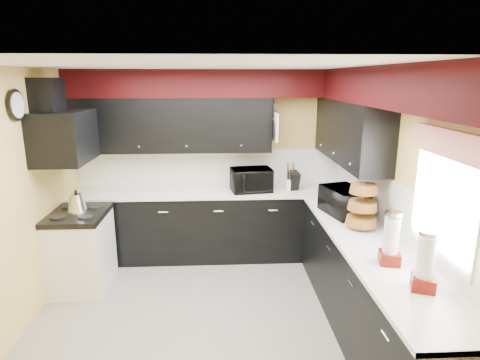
# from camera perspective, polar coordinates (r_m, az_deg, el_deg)

# --- Properties ---
(ground) EXTENTS (3.60, 3.60, 0.00)m
(ground) POSITION_cam_1_polar(r_m,az_deg,el_deg) (4.36, -4.30, -19.03)
(ground) COLOR gray
(ground) RESTS_ON ground
(wall_back) EXTENTS (3.60, 0.06, 2.50)m
(wall_back) POSITION_cam_1_polar(r_m,az_deg,el_deg) (5.56, -4.15, 2.41)
(wall_back) COLOR #E0C666
(wall_back) RESTS_ON ground
(wall_right) EXTENTS (0.06, 3.60, 2.50)m
(wall_right) POSITION_cam_1_polar(r_m,az_deg,el_deg) (4.17, 20.91, -2.60)
(wall_right) COLOR #E0C666
(wall_right) RESTS_ON ground
(wall_left) EXTENTS (0.06, 3.60, 2.50)m
(wall_left) POSITION_cam_1_polar(r_m,az_deg,el_deg) (4.28, -29.57, -3.16)
(wall_left) COLOR #E0C666
(wall_left) RESTS_ON ground
(ceiling) EXTENTS (3.60, 3.60, 0.06)m
(ceiling) POSITION_cam_1_polar(r_m,az_deg,el_deg) (3.65, -5.06, 15.89)
(ceiling) COLOR white
(ceiling) RESTS_ON wall_back
(cab_back) EXTENTS (3.60, 0.60, 0.90)m
(cab_back) POSITION_cam_1_polar(r_m,az_deg,el_deg) (5.50, -4.06, -6.42)
(cab_back) COLOR black
(cab_back) RESTS_ON ground
(cab_right) EXTENTS (0.60, 3.00, 0.90)m
(cab_right) POSITION_cam_1_polar(r_m,az_deg,el_deg) (4.11, 17.64, -14.70)
(cab_right) COLOR black
(cab_right) RESTS_ON ground
(counter_back) EXTENTS (3.62, 0.64, 0.04)m
(counter_back) POSITION_cam_1_polar(r_m,az_deg,el_deg) (5.35, -4.15, -1.71)
(counter_back) COLOR white
(counter_back) RESTS_ON cab_back
(counter_right) EXTENTS (0.64, 3.02, 0.04)m
(counter_right) POSITION_cam_1_polar(r_m,az_deg,el_deg) (3.91, 18.16, -8.64)
(counter_right) COLOR white
(counter_right) RESTS_ON cab_right
(splash_back) EXTENTS (3.60, 0.02, 0.50)m
(splash_back) POSITION_cam_1_polar(r_m,az_deg,el_deg) (5.57, -4.15, 1.79)
(splash_back) COLOR white
(splash_back) RESTS_ON counter_back
(splash_right) EXTENTS (0.02, 3.60, 0.50)m
(splash_right) POSITION_cam_1_polar(r_m,az_deg,el_deg) (4.19, 20.72, -3.39)
(splash_right) COLOR white
(splash_right) RESTS_ON counter_right
(upper_back) EXTENTS (2.60, 0.35, 0.70)m
(upper_back) POSITION_cam_1_polar(r_m,az_deg,el_deg) (5.34, -9.72, 7.72)
(upper_back) COLOR black
(upper_back) RESTS_ON wall_back
(upper_right) EXTENTS (0.35, 1.80, 0.70)m
(upper_right) POSITION_cam_1_polar(r_m,az_deg,el_deg) (4.82, 15.33, 6.72)
(upper_right) COLOR black
(upper_right) RESTS_ON wall_right
(soffit_back) EXTENTS (3.60, 0.36, 0.35)m
(soffit_back) POSITION_cam_1_polar(r_m,az_deg,el_deg) (5.26, -4.41, 13.52)
(soffit_back) COLOR black
(soffit_back) RESTS_ON wall_back
(soffit_right) EXTENTS (0.36, 3.24, 0.35)m
(soffit_right) POSITION_cam_1_polar(r_m,az_deg,el_deg) (3.77, 20.94, 12.32)
(soffit_right) COLOR black
(soffit_right) RESTS_ON wall_right
(stove) EXTENTS (0.60, 0.75, 0.86)m
(stove) POSITION_cam_1_polar(r_m,az_deg,el_deg) (5.08, -21.62, -9.52)
(stove) COLOR white
(stove) RESTS_ON ground
(cooktop) EXTENTS (0.62, 0.77, 0.06)m
(cooktop) POSITION_cam_1_polar(r_m,az_deg,el_deg) (4.92, -22.12, -4.60)
(cooktop) COLOR black
(cooktop) RESTS_ON stove
(hood) EXTENTS (0.50, 0.78, 0.55)m
(hood) POSITION_cam_1_polar(r_m,az_deg,el_deg) (4.74, -23.70, 5.66)
(hood) COLOR black
(hood) RESTS_ON wall_left
(hood_duct) EXTENTS (0.24, 0.40, 0.40)m
(hood_duct) POSITION_cam_1_polar(r_m,az_deg,el_deg) (4.75, -25.71, 10.58)
(hood_duct) COLOR black
(hood_duct) RESTS_ON wall_left
(window) EXTENTS (0.03, 0.86, 0.96)m
(window) POSITION_cam_1_polar(r_m,az_deg,el_deg) (3.32, 27.27, -2.10)
(window) COLOR white
(window) RESTS_ON wall_right
(valance) EXTENTS (0.04, 0.88, 0.20)m
(valance) POSITION_cam_1_polar(r_m,az_deg,el_deg) (3.21, 27.23, 4.73)
(valance) COLOR red
(valance) RESTS_ON wall_right
(pan_top) EXTENTS (0.03, 0.22, 0.40)m
(pan_top) POSITION_cam_1_polar(r_m,az_deg,el_deg) (5.26, 4.75, 9.96)
(pan_top) COLOR black
(pan_top) RESTS_ON upper_back
(pan_mid) EXTENTS (0.03, 0.28, 0.46)m
(pan_mid) POSITION_cam_1_polar(r_m,az_deg,el_deg) (5.15, 4.89, 7.08)
(pan_mid) COLOR black
(pan_mid) RESTS_ON upper_back
(pan_low) EXTENTS (0.03, 0.24, 0.42)m
(pan_low) POSITION_cam_1_polar(r_m,az_deg,el_deg) (5.41, 4.51, 7.11)
(pan_low) COLOR black
(pan_low) RESTS_ON upper_back
(cut_board) EXTENTS (0.03, 0.26, 0.35)m
(cut_board) POSITION_cam_1_polar(r_m,az_deg,el_deg) (5.03, 5.20, 7.47)
(cut_board) COLOR white
(cut_board) RESTS_ON upper_back
(baskets) EXTENTS (0.27, 0.27, 0.50)m
(baskets) POSITION_cam_1_polar(r_m,az_deg,el_deg) (4.13, 16.99, -3.44)
(baskets) COLOR brown
(baskets) RESTS_ON upper_right
(clock) EXTENTS (0.03, 0.30, 0.30)m
(clock) POSITION_cam_1_polar(r_m,az_deg,el_deg) (4.34, -29.24, 9.28)
(clock) COLOR black
(clock) RESTS_ON wall_left
(deco_plate) EXTENTS (0.03, 0.24, 0.24)m
(deco_plate) POSITION_cam_1_polar(r_m,az_deg,el_deg) (3.69, 24.07, 10.83)
(deco_plate) COLOR white
(deco_plate) RESTS_ON wall_right
(toaster_oven) EXTENTS (0.58, 0.50, 0.30)m
(toaster_oven) POSITION_cam_1_polar(r_m,az_deg,el_deg) (5.28, 1.64, 0.02)
(toaster_oven) COLOR black
(toaster_oven) RESTS_ON counter_back
(microwave) EXTENTS (0.49, 0.61, 0.30)m
(microwave) POSITION_cam_1_polar(r_m,az_deg,el_deg) (4.53, 14.61, -2.95)
(microwave) COLOR black
(microwave) RESTS_ON counter_right
(utensil_crock) EXTENTS (0.17, 0.17, 0.14)m
(utensil_crock) POSITION_cam_1_polar(r_m,az_deg,el_deg) (5.41, 7.13, -0.64)
(utensil_crock) COLOR white
(utensil_crock) RESTS_ON counter_back
(knife_block) EXTENTS (0.15, 0.18, 0.25)m
(knife_block) POSITION_cam_1_polar(r_m,az_deg,el_deg) (5.39, 7.60, -0.10)
(knife_block) COLOR black
(knife_block) RESTS_ON counter_back
(kettle) EXTENTS (0.26, 0.26, 0.20)m
(kettle) POSITION_cam_1_polar(r_m,az_deg,el_deg) (4.92, -22.19, -3.00)
(kettle) COLOR #B4B3B9
(kettle) RESTS_ON cooktop
(dispenser_a) EXTENTS (0.19, 0.19, 0.42)m
(dispenser_a) POSITION_cam_1_polar(r_m,az_deg,el_deg) (3.44, 20.69, -7.86)
(dispenser_a) COLOR #570A14
(dispenser_a) RESTS_ON counter_right
(dispenser_b) EXTENTS (0.20, 0.20, 0.42)m
(dispenser_b) POSITION_cam_1_polar(r_m,az_deg,el_deg) (3.13, 24.88, -10.53)
(dispenser_b) COLOR maroon
(dispenser_b) RESTS_ON counter_right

